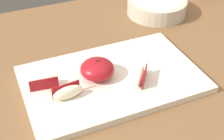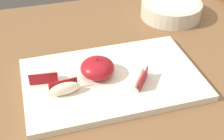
% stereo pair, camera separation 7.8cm
% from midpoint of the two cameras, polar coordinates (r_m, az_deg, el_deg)
% --- Properties ---
extents(dining_table, '(1.43, 0.88, 0.74)m').
position_cam_midpoint_polar(dining_table, '(0.90, -4.89, -5.23)').
color(dining_table, brown).
rests_on(dining_table, ground_plane).
extents(cutting_board, '(0.44, 0.28, 0.02)m').
position_cam_midpoint_polar(cutting_board, '(0.80, -2.80, -1.75)').
color(cutting_board, beige).
rests_on(cutting_board, dining_table).
extents(apple_half_skin_up, '(0.08, 0.08, 0.05)m').
position_cam_midpoint_polar(apple_half_skin_up, '(0.78, -5.50, 0.07)').
color(apple_half_skin_up, maroon).
rests_on(apple_half_skin_up, cutting_board).
extents(apple_wedge_front, '(0.07, 0.03, 0.03)m').
position_cam_midpoint_polar(apple_wedge_front, '(0.78, -14.93, -2.06)').
color(apple_wedge_front, beige).
rests_on(apple_wedge_front, cutting_board).
extents(apple_wedge_middle, '(0.07, 0.03, 0.03)m').
position_cam_midpoint_polar(apple_wedge_middle, '(0.74, -10.89, -4.02)').
color(apple_wedge_middle, beige).
rests_on(apple_wedge_middle, cutting_board).
extents(apple_wedge_left, '(0.06, 0.07, 0.03)m').
position_cam_midpoint_polar(apple_wedge_left, '(0.77, 2.07, -1.12)').
color(apple_wedge_left, beige).
rests_on(apple_wedge_left, cutting_board).
extents(ceramic_fruit_bowl, '(0.20, 0.20, 0.05)m').
position_cam_midpoint_polar(ceramic_fruit_bowl, '(1.11, 5.94, 11.20)').
color(ceramic_fruit_bowl, '#BCB29E').
rests_on(ceramic_fruit_bowl, dining_table).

